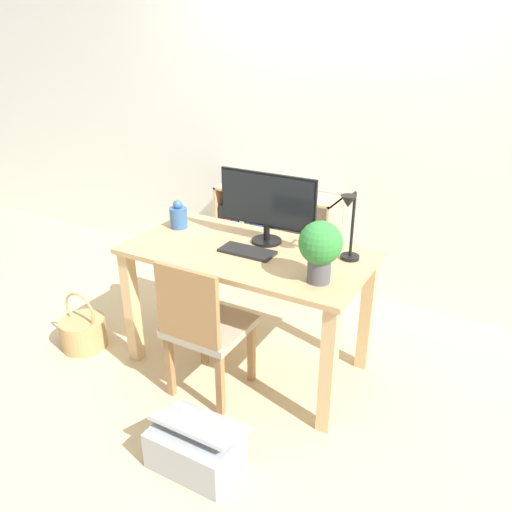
{
  "coord_description": "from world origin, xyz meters",
  "views": [
    {
      "loc": [
        1.27,
        -2.17,
        1.85
      ],
      "look_at": [
        0.0,
        0.1,
        0.67
      ],
      "focal_mm": 35.0,
      "sensor_mm": 36.0,
      "label": 1
    }
  ],
  "objects": [
    {
      "name": "keyboard",
      "position": [
        0.02,
        -0.03,
        0.75
      ],
      "size": [
        0.31,
        0.14,
        0.02
      ],
      "color": "black",
      "rests_on": "desk"
    },
    {
      "name": "wall_back",
      "position": [
        0.0,
        1.18,
        1.3
      ],
      "size": [
        8.0,
        0.05,
        2.6
      ],
      "color": "silver",
      "rests_on": "ground_plane"
    },
    {
      "name": "potted_plant",
      "position": [
        0.49,
        -0.15,
        0.92
      ],
      "size": [
        0.21,
        0.21,
        0.31
      ],
      "color": "#4C4C51",
      "rests_on": "desk"
    },
    {
      "name": "bookshelf",
      "position": [
        -0.5,
        1.01,
        0.38
      ],
      "size": [
        0.95,
        0.28,
        0.76
      ],
      "color": "tan",
      "rests_on": "ground_plane"
    },
    {
      "name": "ground_plane",
      "position": [
        0.0,
        0.0,
        0.0
      ],
      "size": [
        10.0,
        10.0,
        0.0
      ],
      "primitive_type": "plane",
      "color": "#CCB284"
    },
    {
      "name": "storage_box",
      "position": [
        0.19,
        -0.8,
        0.11
      ],
      "size": [
        0.41,
        0.32,
        0.26
      ],
      "color": "#999EA3",
      "rests_on": "ground_plane"
    },
    {
      "name": "vase",
      "position": [
        -0.54,
        0.1,
        0.82
      ],
      "size": [
        0.11,
        0.11,
        0.18
      ],
      "color": "#33598C",
      "rests_on": "desk"
    },
    {
      "name": "desk",
      "position": [
        0.0,
        0.0,
        0.61
      ],
      "size": [
        1.35,
        0.71,
        0.74
      ],
      "color": "tan",
      "rests_on": "ground_plane"
    },
    {
      "name": "desk_lamp",
      "position": [
        0.53,
        0.11,
        0.97
      ],
      "size": [
        0.1,
        0.19,
        0.38
      ],
      "color": "black",
      "rests_on": "desk"
    },
    {
      "name": "basket",
      "position": [
        -0.99,
        -0.37,
        0.11
      ],
      "size": [
        0.28,
        0.28,
        0.38
      ],
      "color": "tan",
      "rests_on": "ground_plane"
    },
    {
      "name": "monitor",
      "position": [
        0.04,
        0.16,
        0.98
      ],
      "size": [
        0.59,
        0.17,
        0.4
      ],
      "color": "black",
      "rests_on": "desk"
    },
    {
      "name": "chair",
      "position": [
        -0.06,
        -0.37,
        0.44
      ],
      "size": [
        0.4,
        0.4,
        0.82
      ],
      "rotation": [
        0.0,
        0.0,
        0.11
      ],
      "color": "#9E937F",
      "rests_on": "ground_plane"
    }
  ]
}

